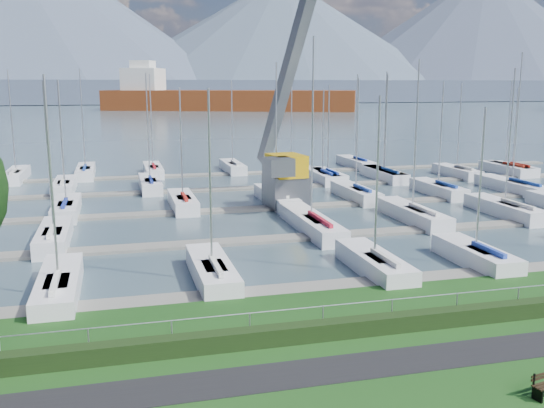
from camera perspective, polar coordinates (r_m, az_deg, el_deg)
name	(u,v)px	position (r m, az deg, el deg)	size (l,w,h in m)	color
path	(376,364)	(22.81, 9.80, -14.63)	(160.00, 2.00, 0.04)	black
water	(134,107)	(281.95, -12.88, 8.85)	(800.00, 540.00, 0.20)	#41545F
hedge	(350,328)	(24.84, 7.33, -11.46)	(80.00, 0.70, 0.70)	black
fence	(347,304)	(24.87, 7.03, -9.32)	(0.04, 0.04, 80.00)	#9A9BA2
foothill	(129,91)	(351.75, -13.30, 10.29)	(900.00, 80.00, 12.00)	#475268
mountains	(135,28)	(428.13, -12.80, 15.88)	(1190.00, 360.00, 115.00)	#444C64
docks	(229,210)	(49.46, -4.07, -0.60)	(90.00, 41.60, 0.25)	slate
crane	(288,139)	(51.10, 1.47, 6.09)	(6.14, 13.23, 22.35)	#515358
cargo_ship_mid	(217,101)	(241.53, -5.16, 9.67)	(97.49, 54.82, 21.50)	maroon
sailboat_fleet	(203,138)	(51.96, -6.47, 6.20)	(76.03, 50.01, 13.58)	maroon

